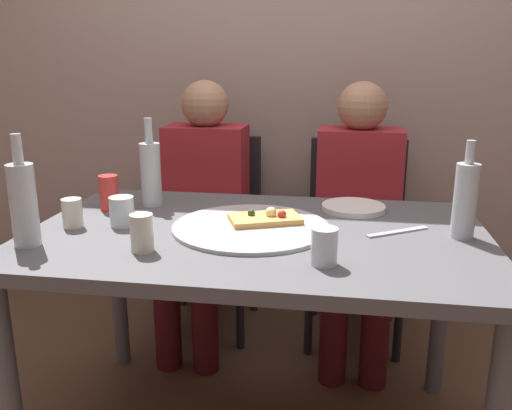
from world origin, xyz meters
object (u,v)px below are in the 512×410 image
object	(u,v)px
pizza_tray	(251,227)
short_glass	(72,213)
wine_bottle	(23,203)
plate_stack	(353,207)
guest_in_sweater	(202,202)
guest_in_beanie	(358,209)
tumbler_far	(122,211)
wine_glass	(324,246)
table_knife	(398,232)
water_bottle	(465,199)
chair_left	(211,219)
beer_bottle	(151,172)
dining_table	(257,256)
soda_can	(109,193)
pizza_slice_last	(266,218)
chair_right	(356,226)
tumbler_near	(142,233)

from	to	relation	value
pizza_tray	short_glass	distance (m)	0.56
wine_bottle	plate_stack	world-z (taller)	wine_bottle
guest_in_sweater	guest_in_beanie	xyz separation A→B (m)	(0.68, 0.00, 0.00)
tumbler_far	guest_in_beanie	distance (m)	1.04
wine_glass	table_knife	bearing A→B (deg)	54.07
wine_bottle	table_knife	distance (m)	1.09
water_bottle	chair_left	bearing A→B (deg)	140.25
pizza_tray	wine_glass	xyz separation A→B (m)	(0.24, -0.26, 0.04)
beer_bottle	chair_left	size ratio (longest dim) A/B	0.35
table_knife	chair_left	size ratio (longest dim) A/B	0.24
dining_table	soda_can	world-z (taller)	soda_can
short_glass	guest_in_beanie	distance (m)	1.18
chair_left	guest_in_sweater	xyz separation A→B (m)	(-0.00, -0.15, 0.13)
plate_stack	wine_glass	bearing A→B (deg)	-98.94
table_knife	water_bottle	bearing A→B (deg)	-37.42
water_bottle	table_knife	world-z (taller)	water_bottle
wine_bottle	soda_can	distance (m)	0.40
pizza_tray	table_knife	bearing A→B (deg)	4.20
pizza_slice_last	wine_glass	size ratio (longest dim) A/B	2.57
soda_can	chair_right	xyz separation A→B (m)	(0.87, 0.69, -0.30)
water_bottle	guest_in_sweater	distance (m)	1.19
pizza_slice_last	chair_right	world-z (taller)	chair_right
pizza_slice_last	table_knife	bearing A→B (deg)	-1.82
tumbler_near	water_bottle	bearing A→B (deg)	16.34
tumbler_near	tumbler_far	world-z (taller)	tumbler_near
dining_table	chair_left	size ratio (longest dim) A/B	1.56
pizza_tray	chair_left	size ratio (longest dim) A/B	0.54
plate_stack	guest_in_sweater	size ratio (longest dim) A/B	0.19
short_glass	tumbler_near	bearing A→B (deg)	-30.37
table_knife	tumbler_far	bearing A→B (deg)	151.00
chair_right	chair_left	bearing A→B (deg)	0.00
tumbler_far	chair_right	xyz separation A→B (m)	(0.76, 0.86, -0.28)
wine_glass	chair_right	xyz separation A→B (m)	(0.11, 1.09, -0.28)
pizza_slice_last	wine_bottle	distance (m)	0.71
table_knife	tumbler_near	bearing A→B (deg)	167.85
pizza_tray	beer_bottle	distance (m)	0.47
dining_table	table_knife	world-z (taller)	table_knife
wine_glass	plate_stack	distance (m)	0.54
pizza_tray	guest_in_sweater	bearing A→B (deg)	116.46
chair_left	chair_right	size ratio (longest dim) A/B	1.00
pizza_slice_last	guest_in_beanie	xyz separation A→B (m)	(0.31, 0.63, -0.13)
pizza_tray	wine_bottle	size ratio (longest dim) A/B	1.54
dining_table	plate_stack	size ratio (longest dim) A/B	6.39
tumbler_far	wine_glass	size ratio (longest dim) A/B	0.96
pizza_tray	pizza_slice_last	distance (m)	0.06
pizza_slice_last	wine_glass	xyz separation A→B (m)	(0.20, -0.31, 0.03)
wine_bottle	guest_in_beanie	size ratio (longest dim) A/B	0.27
plate_stack	guest_in_sweater	xyz separation A→B (m)	(-0.65, 0.41, -0.12)
tumbler_far	water_bottle	bearing A→B (deg)	2.84
short_glass	water_bottle	bearing A→B (deg)	4.32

